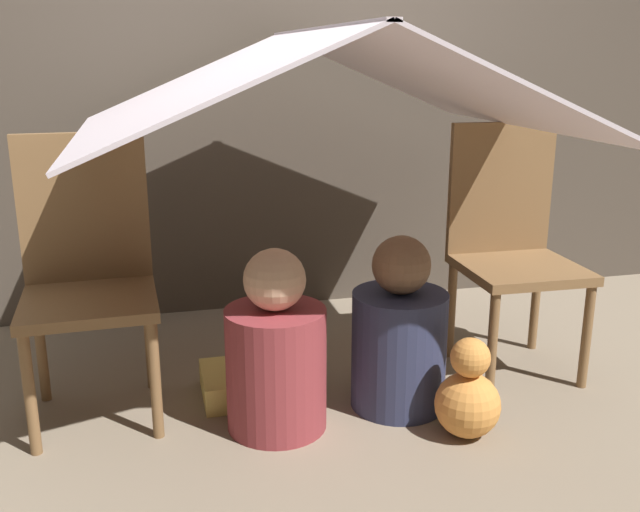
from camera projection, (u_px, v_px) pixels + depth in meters
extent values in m
plane|color=gray|center=(335.00, 420.00, 2.44)|extent=(8.80, 8.80, 0.00)
cube|color=#4C4238|center=(267.00, 44.00, 3.25)|extent=(7.00, 0.05, 2.50)
cylinder|color=brown|center=(30.00, 395.00, 2.19)|extent=(0.04, 0.04, 0.40)
cylinder|color=brown|center=(155.00, 380.00, 2.28)|extent=(0.04, 0.04, 0.40)
cylinder|color=brown|center=(41.00, 348.00, 2.53)|extent=(0.04, 0.04, 0.40)
cylinder|color=brown|center=(149.00, 337.00, 2.63)|extent=(0.04, 0.04, 0.40)
cube|color=brown|center=(89.00, 302.00, 2.35)|extent=(0.45, 0.45, 0.04)
cube|color=brown|center=(84.00, 208.00, 2.46)|extent=(0.43, 0.04, 0.52)
cylinder|color=brown|center=(492.00, 345.00, 2.56)|extent=(0.04, 0.04, 0.40)
cylinder|color=brown|center=(586.00, 337.00, 2.63)|extent=(0.04, 0.04, 0.40)
cylinder|color=brown|center=(451.00, 310.00, 2.91)|extent=(0.04, 0.04, 0.40)
cylinder|color=brown|center=(535.00, 303.00, 2.99)|extent=(0.04, 0.04, 0.40)
cube|color=brown|center=(520.00, 269.00, 2.71)|extent=(0.44, 0.44, 0.04)
cube|color=brown|center=(501.00, 188.00, 2.82)|extent=(0.43, 0.04, 0.52)
cube|color=silver|center=(199.00, 83.00, 2.25)|extent=(0.79, 1.43, 0.34)
cube|color=silver|center=(432.00, 81.00, 2.43)|extent=(0.79, 1.43, 0.34)
cube|color=silver|center=(320.00, 29.00, 2.29)|extent=(0.04, 1.43, 0.01)
cylinder|color=maroon|center=(276.00, 369.00, 2.35)|extent=(0.33, 0.33, 0.42)
sphere|color=#D6A884|center=(275.00, 280.00, 2.27)|extent=(0.20, 0.20, 0.20)
cylinder|color=#2D3351|center=(399.00, 350.00, 2.50)|extent=(0.33, 0.33, 0.42)
sphere|color=brown|center=(401.00, 265.00, 2.41)|extent=(0.20, 0.20, 0.20)
cube|color=#E5CC66|center=(251.00, 382.00, 2.61)|extent=(0.35, 0.28, 0.10)
sphere|color=#D88C3F|center=(467.00, 405.00, 2.32)|extent=(0.22, 0.22, 0.22)
sphere|color=#D88C3F|center=(470.00, 358.00, 2.28)|extent=(0.13, 0.13, 0.13)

